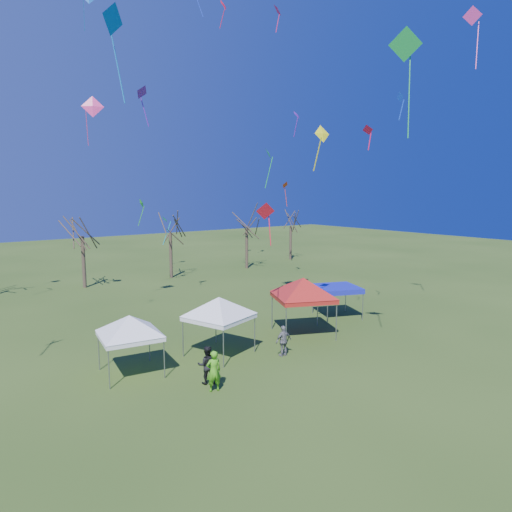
{
  "coord_description": "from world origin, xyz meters",
  "views": [
    {
      "loc": [
        -14.39,
        -16.89,
        8.54
      ],
      "look_at": [
        0.71,
        3.0,
        5.01
      ],
      "focal_mm": 32.0,
      "sensor_mm": 36.0,
      "label": 1
    }
  ],
  "objects_px": {
    "tent_blue": "(337,289)",
    "person_grey": "(284,341)",
    "tree_2": "(81,217)",
    "tree_3": "(170,217)",
    "tent_red": "(303,282)",
    "tent_white_mid": "(219,301)",
    "tent_white_west": "(129,319)",
    "person_dark": "(207,365)",
    "tree_5": "(291,214)",
    "tree_4": "(247,214)",
    "person_green": "(214,371)"
  },
  "relations": [
    {
      "from": "tree_5",
      "to": "tent_red",
      "type": "relative_size",
      "value": 1.75
    },
    {
      "from": "tree_5",
      "to": "person_grey",
      "type": "distance_m",
      "value": 34.81
    },
    {
      "from": "tree_3",
      "to": "tent_white_mid",
      "type": "bearing_deg",
      "value": -110.45
    },
    {
      "from": "tree_4",
      "to": "tent_white_west",
      "type": "relative_size",
      "value": 2.13
    },
    {
      "from": "tent_white_west",
      "to": "person_dark",
      "type": "distance_m",
      "value": 4.24
    },
    {
      "from": "tent_red",
      "to": "person_dark",
      "type": "height_order",
      "value": "tent_red"
    },
    {
      "from": "tree_3",
      "to": "tent_white_mid",
      "type": "height_order",
      "value": "tree_3"
    },
    {
      "from": "tent_white_west",
      "to": "person_grey",
      "type": "relative_size",
      "value": 2.25
    },
    {
      "from": "tree_4",
      "to": "tree_5",
      "type": "height_order",
      "value": "tree_4"
    },
    {
      "from": "tent_blue",
      "to": "tent_white_mid",
      "type": "bearing_deg",
      "value": -172.97
    },
    {
      "from": "tree_3",
      "to": "tree_4",
      "type": "height_order",
      "value": "tree_3"
    },
    {
      "from": "tree_3",
      "to": "tent_blue",
      "type": "distance_m",
      "value": 20.58
    },
    {
      "from": "tree_3",
      "to": "person_dark",
      "type": "bearing_deg",
      "value": -113.34
    },
    {
      "from": "person_grey",
      "to": "person_green",
      "type": "bearing_deg",
      "value": 19.36
    },
    {
      "from": "tree_4",
      "to": "tent_white_west",
      "type": "height_order",
      "value": "tree_4"
    },
    {
      "from": "tree_2",
      "to": "tree_3",
      "type": "distance_m",
      "value": 8.41
    },
    {
      "from": "tent_blue",
      "to": "person_green",
      "type": "distance_m",
      "value": 13.96
    },
    {
      "from": "tree_3",
      "to": "person_green",
      "type": "xyz_separation_m",
      "value": [
        -10.57,
        -24.94,
        -5.18
      ]
    },
    {
      "from": "tent_white_west",
      "to": "tree_2",
      "type": "bearing_deg",
      "value": 78.63
    },
    {
      "from": "tent_white_west",
      "to": "person_dark",
      "type": "relative_size",
      "value": 2.13
    },
    {
      "from": "tree_2",
      "to": "tree_4",
      "type": "xyz_separation_m",
      "value": [
        17.72,
        -0.38,
        -0.23
      ]
    },
    {
      "from": "tree_4",
      "to": "person_grey",
      "type": "xyz_separation_m",
      "value": [
        -14.74,
        -23.51,
        -5.24
      ]
    },
    {
      "from": "tree_3",
      "to": "tent_blue",
      "type": "height_order",
      "value": "tree_3"
    },
    {
      "from": "tree_5",
      "to": "tent_blue",
      "type": "bearing_deg",
      "value": -124.67
    },
    {
      "from": "tree_4",
      "to": "tree_5",
      "type": "xyz_separation_m",
      "value": [
        8.37,
        2.06,
        -0.33
      ]
    },
    {
      "from": "tent_red",
      "to": "person_dark",
      "type": "distance_m",
      "value": 8.98
    },
    {
      "from": "tree_4",
      "to": "tent_white_west",
      "type": "xyz_separation_m",
      "value": [
        -22.01,
        -20.96,
        -3.4
      ]
    },
    {
      "from": "tent_red",
      "to": "tree_3",
      "type": "bearing_deg",
      "value": 84.34
    },
    {
      "from": "tree_2",
      "to": "tent_white_west",
      "type": "distance_m",
      "value": 22.07
    },
    {
      "from": "tent_red",
      "to": "tent_blue",
      "type": "bearing_deg",
      "value": 17.93
    },
    {
      "from": "tent_blue",
      "to": "person_grey",
      "type": "bearing_deg",
      "value": -155.78
    },
    {
      "from": "tree_2",
      "to": "tree_5",
      "type": "xyz_separation_m",
      "value": [
        26.09,
        1.69,
        -0.56
      ]
    },
    {
      "from": "tree_2",
      "to": "person_grey",
      "type": "bearing_deg",
      "value": -82.88
    },
    {
      "from": "tent_red",
      "to": "person_dark",
      "type": "xyz_separation_m",
      "value": [
        -8.26,
        -2.59,
        -2.39
      ]
    },
    {
      "from": "tree_2",
      "to": "tree_3",
      "type": "bearing_deg",
      "value": -2.27
    },
    {
      "from": "tent_white_west",
      "to": "person_dark",
      "type": "height_order",
      "value": "tent_white_west"
    },
    {
      "from": "tree_5",
      "to": "tent_white_mid",
      "type": "relative_size",
      "value": 1.94
    },
    {
      "from": "tree_3",
      "to": "person_green",
      "type": "distance_m",
      "value": 27.58
    },
    {
      "from": "tree_3",
      "to": "tent_blue",
      "type": "bearing_deg",
      "value": -83.02
    },
    {
      "from": "tree_3",
      "to": "person_dark",
      "type": "distance_m",
      "value": 26.75
    },
    {
      "from": "tent_white_west",
      "to": "tent_white_mid",
      "type": "distance_m",
      "value": 4.76
    },
    {
      "from": "tent_white_west",
      "to": "person_grey",
      "type": "xyz_separation_m",
      "value": [
        7.28,
        -2.55,
        -1.84
      ]
    },
    {
      "from": "tree_2",
      "to": "person_grey",
      "type": "relative_size",
      "value": 4.98
    },
    {
      "from": "tent_red",
      "to": "person_green",
      "type": "bearing_deg",
      "value": -157.78
    },
    {
      "from": "tree_3",
      "to": "tree_4",
      "type": "xyz_separation_m",
      "value": [
        9.32,
        -0.04,
        -0.02
      ]
    },
    {
      "from": "tree_3",
      "to": "tree_4",
      "type": "relative_size",
      "value": 1.0
    },
    {
      "from": "tent_white_west",
      "to": "tent_red",
      "type": "distance_m",
      "value": 10.59
    },
    {
      "from": "tree_2",
      "to": "tent_white_mid",
      "type": "distance_m",
      "value": 21.9
    },
    {
      "from": "tent_white_west",
      "to": "tent_blue",
      "type": "height_order",
      "value": "tent_white_west"
    },
    {
      "from": "tree_3",
      "to": "person_grey",
      "type": "xyz_separation_m",
      "value": [
        -5.41,
        -23.55,
        -5.26
      ]
    }
  ]
}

